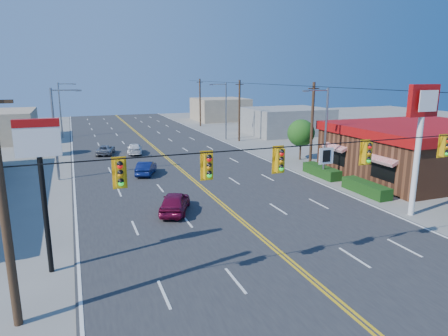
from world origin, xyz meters
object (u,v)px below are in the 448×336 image
object	(u,v)px
kfc	(420,150)
pizza_hut_sign	(40,165)
kfc_pylon	(421,124)
car_blue	(146,169)
car_white	(135,149)
car_magenta	(175,203)
signal_span	(301,170)
car_silver	(105,150)

from	to	relation	value
kfc	pizza_hut_sign	bearing A→B (deg)	-165.48
kfc_pylon	kfc	bearing A→B (deg)	41.95
car_blue	car_white	size ratio (longest dim) A/B	0.92
pizza_hut_sign	car_white	xyz separation A→B (m)	(8.05, 27.58, -4.59)
kfc_pylon	car_white	world-z (taller)	kfc_pylon
pizza_hut_sign	car_white	distance (m)	29.09
kfc_pylon	pizza_hut_sign	bearing A→B (deg)	180.00
kfc_pylon	car_white	distance (m)	31.38
pizza_hut_sign	kfc_pylon	bearing A→B (deg)	0.00
kfc_pylon	pizza_hut_sign	distance (m)	22.02
pizza_hut_sign	car_magenta	distance (m)	10.50
pizza_hut_sign	car_white	bearing A→B (deg)	73.72
signal_span	car_magenta	world-z (taller)	signal_span
pizza_hut_sign	car_silver	bearing A→B (deg)	80.36
kfc	car_silver	world-z (taller)	kfc
car_white	pizza_hut_sign	bearing A→B (deg)	82.31
car_blue	car_white	distance (m)	10.55
kfc	car_blue	world-z (taller)	kfc
kfc	car_magenta	size ratio (longest dim) A/B	3.92
car_magenta	car_blue	xyz separation A→B (m)	(0.06, 11.15, -0.09)
kfc_pylon	car_blue	size ratio (longest dim) A/B	2.26
car_magenta	car_blue	bearing A→B (deg)	-67.38
pizza_hut_sign	car_magenta	world-z (taller)	pizza_hut_sign
kfc	car_blue	distance (m)	25.14
car_white	car_blue	bearing A→B (deg)	95.65
car_blue	car_white	bearing A→B (deg)	-71.51
kfc	car_white	distance (m)	30.14
kfc_pylon	car_blue	xyz separation A→B (m)	(-14.49, 17.04, -5.42)
signal_span	pizza_hut_sign	xyz separation A→B (m)	(-10.88, 4.00, 0.30)
car_blue	car_magenta	bearing A→B (deg)	111.11
signal_span	kfc_pylon	xyz separation A→B (m)	(11.12, 4.00, 1.16)
car_magenta	car_blue	distance (m)	11.15
car_white	car_magenta	bearing A→B (deg)	97.00
signal_span	car_blue	xyz separation A→B (m)	(-3.37, 21.04, -4.26)
car_silver	kfc_pylon	bearing A→B (deg)	134.11
kfc	car_blue	size ratio (longest dim) A/B	4.33
car_blue	car_silver	distance (m)	11.66
kfc_pylon	car_silver	world-z (taller)	kfc_pylon
signal_span	car_silver	size ratio (longest dim) A/B	6.25
car_blue	pizza_hut_sign	bearing A→B (deg)	87.63
kfc_pylon	car_magenta	distance (m)	16.58
signal_span	car_silver	world-z (taller)	signal_span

